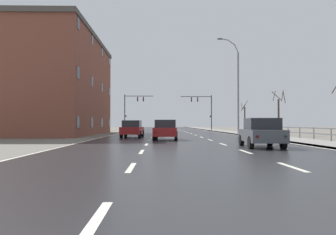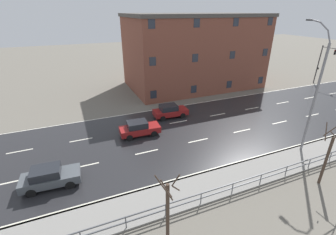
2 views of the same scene
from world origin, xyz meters
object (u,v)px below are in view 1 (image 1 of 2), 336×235
street_lamp_midground (237,87)px  car_distant (166,130)px  traffic_signal_left (132,106)px  car_far_right (261,133)px  traffic_signal_right (204,106)px  car_near_right (132,129)px  brick_building (45,86)px

street_lamp_midground → car_distant: 16.23m
traffic_signal_left → car_far_right: (10.57, -42.83, -3.63)m
street_lamp_midground → car_distant: (-8.53, -12.98, -4.72)m
car_distant → street_lamp_midground: bearing=59.7°
traffic_signal_right → car_near_right: (-10.58, -30.99, -3.68)m
traffic_signal_left → car_near_right: size_ratio=1.55×
car_distant → traffic_signal_right: bearing=81.0°
street_lamp_midground → traffic_signal_right: street_lamp_midground is taller
traffic_signal_left → car_distant: size_ratio=1.55×
brick_building → car_near_right: bearing=-39.2°
street_lamp_midground → brick_building: brick_building is taller
car_far_right → brick_building: bearing=133.9°
car_distant → brick_building: brick_building is taller
traffic_signal_left → car_far_right: bearing=-76.1°
street_lamp_midground → car_near_right: bearing=-144.4°
traffic_signal_left → car_far_right: 44.26m
car_near_right → brick_building: (-10.97, 8.96, 4.94)m
traffic_signal_right → car_far_right: traffic_signal_right is taller
street_lamp_midground → car_far_right: street_lamp_midground is taller
traffic_signal_left → car_far_right: traffic_signal_left is taller
traffic_signal_right → car_distant: bearing=-102.0°
traffic_signal_right → traffic_signal_left: traffic_signal_right is taller
street_lamp_midground → traffic_signal_right: bearing=92.4°
brick_building → car_far_right: bearing=-49.2°
car_distant → car_near_right: bearing=125.2°
car_near_right → brick_building: brick_building is taller
traffic_signal_left → car_distant: bearing=-80.8°
traffic_signal_left → car_distant: 35.20m
street_lamp_midground → traffic_signal_right: 22.80m
street_lamp_midground → car_far_right: (-3.55, -21.24, -4.72)m
traffic_signal_right → car_near_right: traffic_signal_right is taller
traffic_signal_right → brick_building: brick_building is taller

